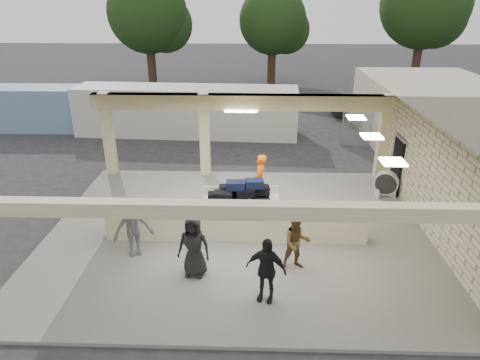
{
  "coord_description": "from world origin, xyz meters",
  "views": [
    {
      "loc": [
        0.49,
        -12.04,
        7.07
      ],
      "look_at": [
        0.07,
        1.0,
        1.44
      ],
      "focal_mm": 32.0,
      "sensor_mm": 36.0,
      "label": 1
    }
  ],
  "objects_px": {
    "baggage_counter": "(236,225)",
    "passenger_d": "(194,246)",
    "passenger_a": "(296,243)",
    "container_blue": "(45,108)",
    "car_white_a": "(390,115)",
    "car_white_b": "(449,114)",
    "luggage_cart": "(240,201)",
    "passenger_c": "(133,228)",
    "baggage_handler": "(260,180)",
    "container_white": "(187,111)",
    "car_dark": "(370,107)",
    "passenger_b": "(266,270)",
    "drum_fan": "(386,183)"
  },
  "relations": [
    {
      "from": "passenger_c",
      "to": "car_white_a",
      "type": "distance_m",
      "value": 18.11
    },
    {
      "from": "passenger_b",
      "to": "passenger_c",
      "type": "bearing_deg",
      "value": 169.95
    },
    {
      "from": "car_white_b",
      "to": "drum_fan",
      "type": "bearing_deg",
      "value": 156.1
    },
    {
      "from": "baggage_handler",
      "to": "car_white_b",
      "type": "height_order",
      "value": "baggage_handler"
    },
    {
      "from": "drum_fan",
      "to": "passenger_a",
      "type": "height_order",
      "value": "passenger_a"
    },
    {
      "from": "car_dark",
      "to": "baggage_handler",
      "type": "bearing_deg",
      "value": 169.77
    },
    {
      "from": "baggage_counter",
      "to": "passenger_a",
      "type": "bearing_deg",
      "value": -41.32
    },
    {
      "from": "passenger_a",
      "to": "car_white_b",
      "type": "xyz_separation_m",
      "value": [
        10.3,
        15.01,
        -0.22
      ]
    },
    {
      "from": "baggage_counter",
      "to": "baggage_handler",
      "type": "xyz_separation_m",
      "value": [
        0.75,
        2.37,
        0.47
      ]
    },
    {
      "from": "baggage_counter",
      "to": "passenger_c",
      "type": "xyz_separation_m",
      "value": [
        -2.9,
        -1.0,
        0.41
      ]
    },
    {
      "from": "car_dark",
      "to": "luggage_cart",
      "type": "bearing_deg",
      "value": 170.02
    },
    {
      "from": "luggage_cart",
      "to": "car_white_b",
      "type": "relative_size",
      "value": 0.62
    },
    {
      "from": "passenger_d",
      "to": "luggage_cart",
      "type": "bearing_deg",
      "value": 77.81
    },
    {
      "from": "baggage_handler",
      "to": "passenger_a",
      "type": "xyz_separation_m",
      "value": [
        0.96,
        -3.87,
        -0.16
      ]
    },
    {
      "from": "car_white_a",
      "to": "passenger_c",
      "type": "bearing_deg",
      "value": 118.92
    },
    {
      "from": "car_white_a",
      "to": "car_white_b",
      "type": "bearing_deg",
      "value": -105.9
    },
    {
      "from": "passenger_a",
      "to": "baggage_handler",
      "type": "bearing_deg",
      "value": 94.01
    },
    {
      "from": "car_white_a",
      "to": "car_dark",
      "type": "relative_size",
      "value": 1.05
    },
    {
      "from": "baggage_handler",
      "to": "passenger_d",
      "type": "bearing_deg",
      "value": -11.72
    },
    {
      "from": "passenger_b",
      "to": "drum_fan",
      "type": "bearing_deg",
      "value": 69.17
    },
    {
      "from": "passenger_a",
      "to": "passenger_d",
      "type": "xyz_separation_m",
      "value": [
        -2.75,
        -0.39,
        0.09
      ]
    },
    {
      "from": "baggage_handler",
      "to": "passenger_b",
      "type": "xyz_separation_m",
      "value": [
        0.09,
        -5.24,
        -0.1
      ]
    },
    {
      "from": "passenger_b",
      "to": "container_white",
      "type": "bearing_deg",
      "value": 122.24
    },
    {
      "from": "baggage_counter",
      "to": "car_white_a",
      "type": "xyz_separation_m",
      "value": [
        8.45,
        13.11,
        0.08
      ]
    },
    {
      "from": "baggage_counter",
      "to": "container_white",
      "type": "relative_size",
      "value": 0.68
    },
    {
      "from": "luggage_cart",
      "to": "passenger_b",
      "type": "height_order",
      "value": "passenger_b"
    },
    {
      "from": "baggage_counter",
      "to": "passenger_d",
      "type": "distance_m",
      "value": 2.2
    },
    {
      "from": "container_white",
      "to": "baggage_counter",
      "type": "bearing_deg",
      "value": -71.33
    },
    {
      "from": "passenger_a",
      "to": "car_dark",
      "type": "xyz_separation_m",
      "value": [
        5.98,
        16.25,
        -0.16
      ]
    },
    {
      "from": "baggage_counter",
      "to": "passenger_a",
      "type": "distance_m",
      "value": 2.29
    },
    {
      "from": "car_white_a",
      "to": "container_white",
      "type": "distance_m",
      "value": 11.77
    },
    {
      "from": "car_white_a",
      "to": "container_blue",
      "type": "distance_m",
      "value": 19.86
    },
    {
      "from": "car_white_b",
      "to": "passenger_d",
      "type": "bearing_deg",
      "value": 148.24
    },
    {
      "from": "passenger_d",
      "to": "container_white",
      "type": "distance_m",
      "value": 13.31
    },
    {
      "from": "container_white",
      "to": "passenger_c",
      "type": "bearing_deg",
      "value": -85.8
    },
    {
      "from": "car_white_a",
      "to": "passenger_d",
      "type": "bearing_deg",
      "value": 125.41
    },
    {
      "from": "passenger_a",
      "to": "container_blue",
      "type": "height_order",
      "value": "container_blue"
    },
    {
      "from": "passenger_a",
      "to": "passenger_c",
      "type": "bearing_deg",
      "value": 163.88
    },
    {
      "from": "luggage_cart",
      "to": "passenger_c",
      "type": "height_order",
      "value": "passenger_c"
    },
    {
      "from": "baggage_counter",
      "to": "car_white_b",
      "type": "relative_size",
      "value": 1.9
    },
    {
      "from": "luggage_cart",
      "to": "baggage_handler",
      "type": "height_order",
      "value": "baggage_handler"
    },
    {
      "from": "baggage_handler",
      "to": "container_white",
      "type": "xyz_separation_m",
      "value": [
        -3.9,
        8.88,
        0.24
      ]
    },
    {
      "from": "luggage_cart",
      "to": "car_dark",
      "type": "xyz_separation_m",
      "value": [
        7.61,
        13.71,
        -0.16
      ]
    },
    {
      "from": "container_blue",
      "to": "baggage_counter",
      "type": "bearing_deg",
      "value": -46.97
    },
    {
      "from": "baggage_handler",
      "to": "container_blue",
      "type": "bearing_deg",
      "value": -117.43
    },
    {
      "from": "container_blue",
      "to": "passenger_b",
      "type": "bearing_deg",
      "value": -51.02
    },
    {
      "from": "passenger_c",
      "to": "passenger_b",
      "type": "bearing_deg",
      "value": -49.01
    },
    {
      "from": "passenger_a",
      "to": "container_white",
      "type": "bearing_deg",
      "value": 100.96
    },
    {
      "from": "car_white_b",
      "to": "container_blue",
      "type": "relative_size",
      "value": 0.47
    },
    {
      "from": "baggage_handler",
      "to": "car_white_b",
      "type": "relative_size",
      "value": 0.45
    }
  ]
}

